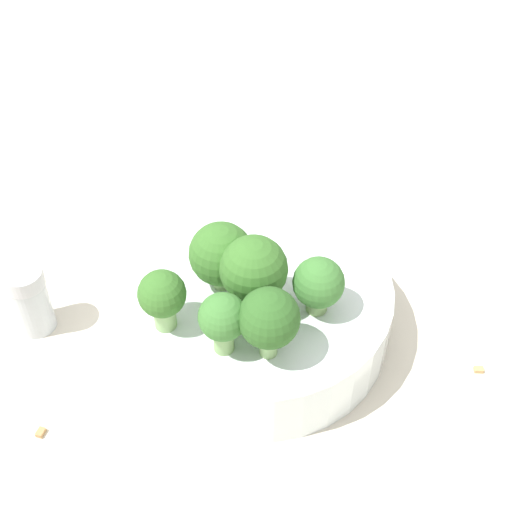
% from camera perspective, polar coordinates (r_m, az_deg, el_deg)
% --- Properties ---
extents(ground_plane, '(3.00, 3.00, 0.00)m').
position_cam_1_polar(ground_plane, '(0.61, 0.00, -5.88)').
color(ground_plane, beige).
extents(bowl, '(0.22, 0.22, 0.05)m').
position_cam_1_polar(bowl, '(0.59, 0.00, -4.20)').
color(bowl, silver).
rests_on(bowl, ground_plane).
extents(broccoli_floret_0, '(0.04, 0.04, 0.05)m').
position_cam_1_polar(broccoli_floret_0, '(0.50, -2.67, -5.09)').
color(broccoli_floret_0, '#84AD66').
rests_on(broccoli_floret_0, bowl).
extents(broccoli_floret_1, '(0.05, 0.05, 0.07)m').
position_cam_1_polar(broccoli_floret_1, '(0.52, 0.34, -1.23)').
color(broccoli_floret_1, '#8EB770').
rests_on(broccoli_floret_1, bowl).
extents(broccoli_floret_2, '(0.04, 0.04, 0.06)m').
position_cam_1_polar(broccoli_floret_2, '(0.49, 1.04, -5.09)').
color(broccoli_floret_2, '#8EB770').
rests_on(broccoli_floret_2, bowl).
extents(broccoli_floret_3, '(0.04, 0.04, 0.05)m').
position_cam_1_polar(broccoli_floret_3, '(0.52, -7.51, -3.24)').
color(broccoli_floret_3, '#8EB770').
rests_on(broccoli_floret_3, bowl).
extents(broccoli_floret_4, '(0.04, 0.04, 0.05)m').
position_cam_1_polar(broccoli_floret_4, '(0.53, 5.02, -2.26)').
color(broccoli_floret_4, '#7A9E5B').
rests_on(broccoli_floret_4, bowl).
extents(broccoli_floret_5, '(0.05, 0.05, 0.06)m').
position_cam_1_polar(broccoli_floret_5, '(0.54, -2.83, -0.08)').
color(broccoli_floret_5, '#8EB770').
rests_on(broccoli_floret_5, bowl).
extents(pepper_shaker, '(0.03, 0.03, 0.06)m').
position_cam_1_polar(pepper_shaker, '(0.61, -17.61, -3.32)').
color(pepper_shaker, '#B2B7BC').
rests_on(pepper_shaker, ground_plane).
extents(almond_crumb_0, '(0.01, 0.01, 0.01)m').
position_cam_1_polar(almond_crumb_0, '(0.57, -16.88, -13.26)').
color(almond_crumb_0, '#AD7F4C').
rests_on(almond_crumb_0, ground_plane).
extents(almond_crumb_1, '(0.01, 0.01, 0.01)m').
position_cam_1_polar(almond_crumb_1, '(0.60, 17.42, -8.57)').
color(almond_crumb_1, tan).
rests_on(almond_crumb_1, ground_plane).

